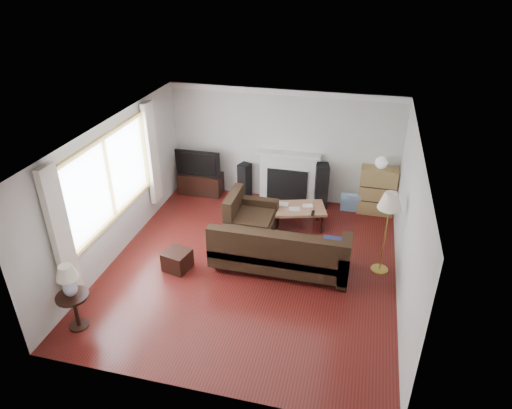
% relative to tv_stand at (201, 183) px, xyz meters
% --- Properties ---
extents(room, '(5.10, 5.60, 2.54)m').
position_rel_tv_stand_xyz_m(room, '(1.86, -2.50, 1.00)').
color(room, '#581713').
rests_on(room, ground).
extents(window, '(0.12, 2.74, 1.54)m').
position_rel_tv_stand_xyz_m(window, '(-0.59, -2.70, 1.30)').
color(window, olive).
rests_on(window, room).
extents(curtain_near, '(0.10, 0.35, 2.10)m').
position_rel_tv_stand_xyz_m(curtain_near, '(-0.54, -4.22, 1.15)').
color(curtain_near, white).
rests_on(curtain_near, room).
extents(curtain_far, '(0.10, 0.35, 2.10)m').
position_rel_tv_stand_xyz_m(curtain_far, '(-0.54, -1.18, 1.15)').
color(curtain_far, white).
rests_on(curtain_far, room).
extents(fireplace, '(1.40, 0.26, 1.15)m').
position_rel_tv_stand_xyz_m(fireplace, '(2.01, 0.14, 0.33)').
color(fireplace, white).
rests_on(fireplace, room).
extents(tv_stand, '(0.99, 0.45, 0.50)m').
position_rel_tv_stand_xyz_m(tv_stand, '(0.00, 0.00, 0.00)').
color(tv_stand, black).
rests_on(tv_stand, ground).
extents(television, '(1.04, 0.14, 0.60)m').
position_rel_tv_stand_xyz_m(television, '(0.00, 0.00, 0.55)').
color(television, black).
rests_on(television, tv_stand).
extents(speaker_left, '(0.31, 0.33, 0.82)m').
position_rel_tv_stand_xyz_m(speaker_left, '(1.04, 0.05, 0.16)').
color(speaker_left, black).
rests_on(speaker_left, ground).
extents(speaker_right, '(0.34, 0.38, 0.99)m').
position_rel_tv_stand_xyz_m(speaker_right, '(2.77, 0.03, 0.25)').
color(speaker_right, black).
rests_on(speaker_right, ground).
extents(bookshelf, '(0.75, 0.36, 1.04)m').
position_rel_tv_stand_xyz_m(bookshelf, '(3.95, 0.03, 0.27)').
color(bookshelf, olive).
rests_on(bookshelf, ground).
extents(globe_lamp, '(0.25, 0.25, 0.25)m').
position_rel_tv_stand_xyz_m(globe_lamp, '(3.95, 0.03, 0.92)').
color(globe_lamp, white).
rests_on(globe_lamp, bookshelf).
extents(sectional_sofa, '(2.61, 1.90, 0.84)m').
position_rel_tv_stand_xyz_m(sectional_sofa, '(2.35, -2.42, 0.17)').
color(sectional_sofa, black).
rests_on(sectional_sofa, ground).
extents(coffee_table, '(1.33, 0.96, 0.47)m').
position_rel_tv_stand_xyz_m(coffee_table, '(2.37, -1.00, -0.01)').
color(coffee_table, '#A16B4D').
rests_on(coffee_table, ground).
extents(footstool, '(0.50, 0.50, 0.35)m').
position_rel_tv_stand_xyz_m(footstool, '(0.60, -2.88, -0.07)').
color(footstool, black).
rests_on(footstool, ground).
extents(floor_lamp, '(0.41, 0.41, 1.54)m').
position_rel_tv_stand_xyz_m(floor_lamp, '(4.08, -2.07, 0.52)').
color(floor_lamp, gold).
rests_on(floor_lamp, ground).
extents(side_table, '(0.47, 0.47, 0.59)m').
position_rel_tv_stand_xyz_m(side_table, '(-0.29, -4.58, 0.05)').
color(side_table, black).
rests_on(side_table, ground).
extents(table_lamp, '(0.32, 0.32, 0.52)m').
position_rel_tv_stand_xyz_m(table_lamp, '(-0.29, -4.58, 0.60)').
color(table_lamp, silver).
rests_on(table_lamp, side_table).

